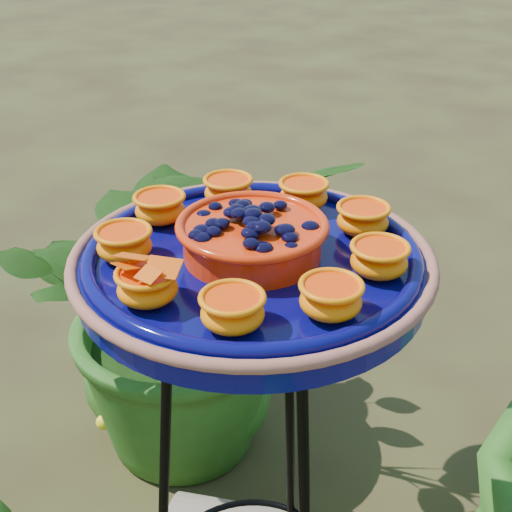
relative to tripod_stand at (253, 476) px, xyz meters
The scene contains 3 objects.
tripod_stand is the anchor object (origin of this frame).
feeder_dish 0.42m from the tripod_stand, 103.17° to the right, with size 0.54×0.54×0.11m.
shrub_back_left 0.75m from the tripod_stand, 137.36° to the left, with size 0.85×0.74×0.95m, color #274E15.
Camera 1 is at (0.53, -0.66, 1.47)m, focal length 50.00 mm.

